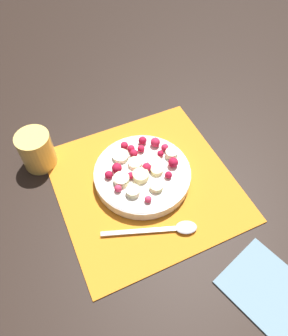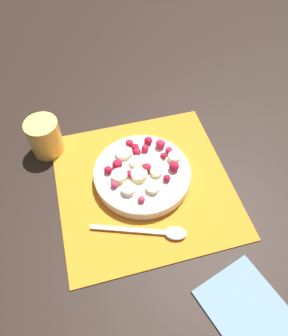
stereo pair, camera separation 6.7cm
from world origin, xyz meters
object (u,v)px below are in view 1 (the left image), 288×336
fruit_bowl (144,172)px  drinking_glass (37,150)px  spoon (169,229)px  napkin (266,287)px

fruit_bowl → drinking_glass: drinking_glass is taller
spoon → drinking_glass: bearing=144.3°
fruit_bowl → spoon: size_ratio=1.13×
drinking_glass → napkin: drinking_glass is taller
fruit_bowl → spoon: (-0.01, -0.13, -0.01)m
drinking_glass → napkin: (0.29, -0.43, -0.04)m
fruit_bowl → napkin: (0.10, -0.30, -0.02)m
spoon → drinking_glass: 0.33m
spoon → drinking_glass: size_ratio=2.13×
drinking_glass → fruit_bowl: bearing=-35.6°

